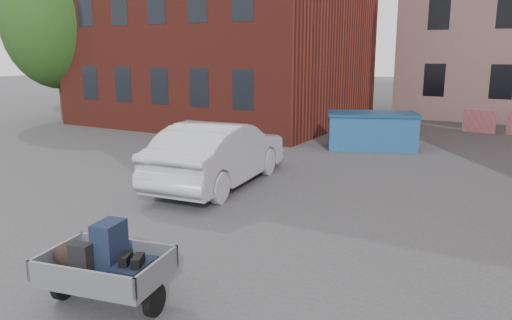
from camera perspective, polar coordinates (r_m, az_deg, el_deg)
The scene contains 6 objects.
ground at distance 9.81m, azimuth -0.54°, elevation -7.96°, with size 120.00×120.00×0.00m, color #38383A.
far_building at distance 38.78m, azimuth -10.09°, elevation 13.05°, with size 6.00×6.00×8.00m, color maroon.
tree at distance 26.75m, azimuth -21.74°, elevation 15.30°, with size 5.28×5.28×8.30m.
trailer at distance 7.10m, azimuth -16.89°, elevation -11.40°, with size 1.78×1.93×1.20m.
dumpster at distance 18.11m, azimuth 13.08°, elevation 3.29°, with size 3.47×2.67×1.30m.
silver_car at distance 12.87m, azimuth -4.21°, elevation 0.77°, with size 1.75×5.02×1.65m, color #A9ABB1.
Camera 1 is at (4.62, -7.95, 3.41)m, focal length 35.00 mm.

